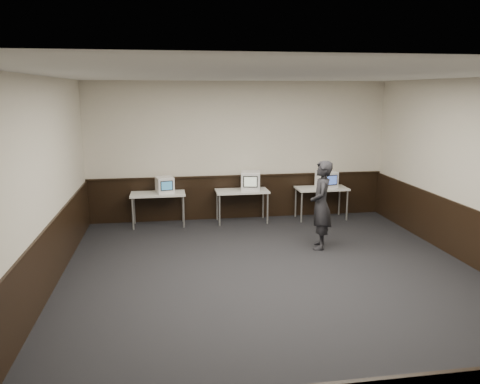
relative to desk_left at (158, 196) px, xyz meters
name	(u,v)px	position (x,y,z in m)	size (l,w,h in m)	color
floor	(279,283)	(1.90, -3.60, -0.68)	(8.00, 8.00, 0.00)	black
ceiling	(283,75)	(1.90, -3.60, 2.52)	(8.00, 8.00, 0.00)	white
back_wall	(239,151)	(1.90, 0.40, 0.92)	(7.00, 7.00, 0.00)	silver
front_wall	(422,298)	(1.90, -7.60, 0.92)	(7.00, 7.00, 0.00)	silver
left_wall	(36,192)	(-1.60, -3.60, 0.92)	(8.00, 8.00, 0.00)	silver
wainscot_back	(239,197)	(1.90, 0.38, -0.18)	(6.98, 0.04, 1.00)	black
wainscot_left	(44,266)	(-1.58, -3.60, -0.18)	(0.04, 7.98, 1.00)	black
wainscot_rail	(240,176)	(1.90, 0.36, 0.34)	(6.98, 0.06, 0.04)	black
desk_left	(158,196)	(0.00, 0.00, 0.00)	(1.20, 0.60, 0.75)	silver
desk_center	(242,193)	(1.90, 0.00, 0.00)	(1.20, 0.60, 0.75)	silver
desk_right	(321,191)	(3.80, 0.00, 0.00)	(1.20, 0.60, 0.75)	silver
emac_left	(165,185)	(0.16, -0.02, 0.25)	(0.44, 0.45, 0.36)	white
emac_center	(251,181)	(2.10, 0.00, 0.29)	(0.51, 0.53, 0.43)	white
emac_right	(327,179)	(3.90, -0.04, 0.27)	(0.49, 0.50, 0.40)	white
person	(321,205)	(3.09, -2.04, 0.17)	(0.62, 0.41, 1.70)	black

